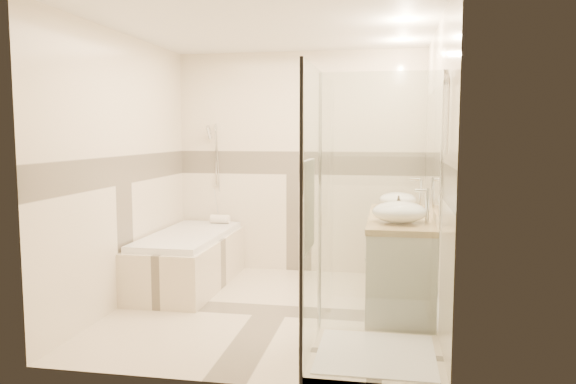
% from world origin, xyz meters
% --- Properties ---
extents(room, '(2.82, 3.02, 2.52)m').
position_xyz_m(room, '(0.06, 0.01, 1.26)').
color(room, beige).
rests_on(room, ground).
extents(bathtub, '(0.75, 1.70, 0.56)m').
position_xyz_m(bathtub, '(-1.02, 0.65, 0.31)').
color(bathtub, beige).
rests_on(bathtub, ground).
extents(vanity, '(0.58, 1.62, 0.85)m').
position_xyz_m(vanity, '(1.12, 0.30, 0.43)').
color(vanity, silver).
rests_on(vanity, ground).
extents(shower_enclosure, '(0.96, 0.93, 2.04)m').
position_xyz_m(shower_enclosure, '(0.83, -0.97, 0.51)').
color(shower_enclosure, beige).
rests_on(shower_enclosure, ground).
extents(vessel_sink_near, '(0.37, 0.37, 0.15)m').
position_xyz_m(vessel_sink_near, '(1.10, 0.90, 0.92)').
color(vessel_sink_near, white).
rests_on(vessel_sink_near, vanity).
extents(vessel_sink_far, '(0.45, 0.45, 0.18)m').
position_xyz_m(vessel_sink_far, '(1.10, -0.10, 0.94)').
color(vessel_sink_far, white).
rests_on(vessel_sink_far, vanity).
extents(faucet_near, '(0.12, 0.03, 0.30)m').
position_xyz_m(faucet_near, '(1.32, 0.90, 1.03)').
color(faucet_near, silver).
rests_on(faucet_near, vanity).
extents(faucet_far, '(0.12, 0.03, 0.29)m').
position_xyz_m(faucet_far, '(1.32, -0.10, 1.02)').
color(faucet_far, silver).
rests_on(faucet_far, vanity).
extents(amenity_bottle_a, '(0.09, 0.09, 0.17)m').
position_xyz_m(amenity_bottle_a, '(1.10, 0.36, 0.94)').
color(amenity_bottle_a, black).
rests_on(amenity_bottle_a, vanity).
extents(amenity_bottle_b, '(0.14, 0.14, 0.16)m').
position_xyz_m(amenity_bottle_b, '(1.10, 0.31, 0.93)').
color(amenity_bottle_b, black).
rests_on(amenity_bottle_b, vanity).
extents(folded_towels, '(0.17, 0.26, 0.08)m').
position_xyz_m(folded_towels, '(1.10, 1.02, 0.89)').
color(folded_towels, white).
rests_on(folded_towels, vanity).
extents(rolled_towel, '(0.22, 0.10, 0.10)m').
position_xyz_m(rolled_towel, '(-0.88, 1.30, 0.61)').
color(rolled_towel, white).
rests_on(rolled_towel, bathtub).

